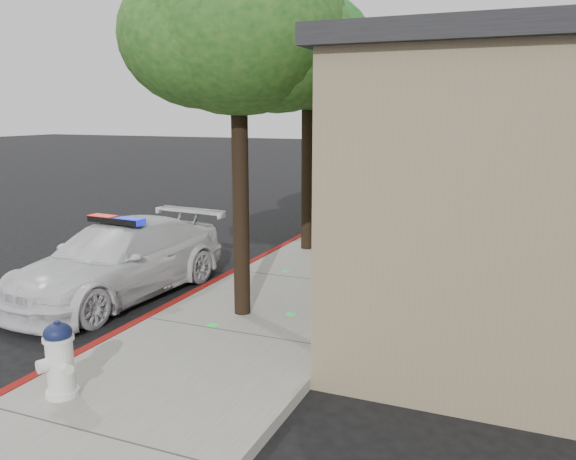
# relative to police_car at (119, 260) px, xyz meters

# --- Properties ---
(ground) EXTENTS (120.00, 120.00, 0.00)m
(ground) POSITION_rel_police_car_xyz_m (1.30, -1.12, -0.68)
(ground) COLOR black
(ground) RESTS_ON ground
(sidewalk) EXTENTS (3.20, 60.00, 0.15)m
(sidewalk) POSITION_rel_police_car_xyz_m (2.90, 1.88, -0.60)
(sidewalk) COLOR gray
(sidewalk) RESTS_ON ground
(red_curb) EXTENTS (0.14, 60.00, 0.16)m
(red_curb) POSITION_rel_police_car_xyz_m (1.36, 1.88, -0.60)
(red_curb) COLOR maroon
(red_curb) RESTS_ON ground
(police_car) EXTENTS (2.26, 4.79, 1.47)m
(police_car) POSITION_rel_police_car_xyz_m (0.00, 0.00, 0.00)
(police_car) COLOR white
(police_car) RESTS_ON ground
(fire_hydrant) EXTENTS (0.50, 0.44, 0.88)m
(fire_hydrant) POSITION_rel_police_car_xyz_m (2.05, -3.61, -0.09)
(fire_hydrant) COLOR white
(fire_hydrant) RESTS_ON sidewalk
(street_tree_near) EXTENTS (3.26, 3.15, 5.76)m
(street_tree_near) POSITION_rel_police_car_xyz_m (2.68, -0.34, 3.77)
(street_tree_near) COLOR black
(street_tree_near) RESTS_ON sidewalk
(street_tree_mid) EXTENTS (3.19, 3.00, 5.73)m
(street_tree_mid) POSITION_rel_police_car_xyz_m (2.01, 4.31, 3.79)
(street_tree_mid) COLOR black
(street_tree_mid) RESTS_ON sidewalk
(street_tree_far) EXTENTS (3.18, 3.20, 5.90)m
(street_tree_far) POSITION_rel_police_car_xyz_m (2.05, 11.74, 3.90)
(street_tree_far) COLOR black
(street_tree_far) RESTS_ON sidewalk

